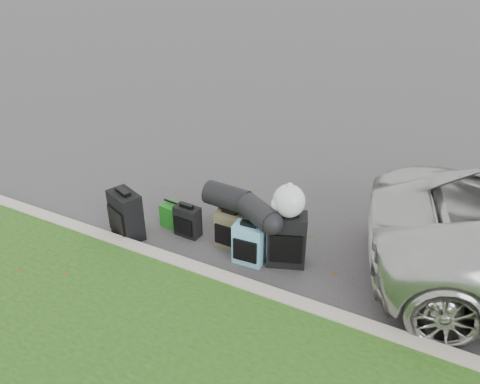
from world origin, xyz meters
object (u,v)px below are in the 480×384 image
at_px(suitcase_small_black, 188,221).
at_px(tote_navy, 229,211).
at_px(suitcase_olive, 230,229).
at_px(suitcase_large_black_left, 126,215).
at_px(suitcase_large_black_right, 287,239).
at_px(suitcase_teal, 249,244).
at_px(tote_green, 173,215).

xyz_separation_m(suitcase_small_black, tote_navy, (0.31, 0.58, -0.07)).
bearing_deg(suitcase_olive, suitcase_large_black_left, -160.56).
xyz_separation_m(suitcase_small_black, suitcase_large_black_left, (-0.69, -0.41, 0.12)).
bearing_deg(suitcase_large_black_right, suitcase_large_black_left, 171.00).
relative_size(suitcase_large_black_left, suitcase_teal, 1.25).
height_order(suitcase_small_black, suitcase_large_black_right, suitcase_large_black_right).
distance_m(suitcase_small_black, tote_navy, 0.66).
relative_size(suitcase_large_black_right, tote_green, 2.10).
bearing_deg(suitcase_large_black_right, suitcase_small_black, 160.67).
relative_size(suitcase_small_black, suitcase_olive, 0.86).
relative_size(suitcase_large_black_right, tote_navy, 2.39).
xyz_separation_m(suitcase_large_black_left, suitcase_olive, (1.31, 0.45, -0.08)).
relative_size(suitcase_small_black, tote_green, 1.30).
xyz_separation_m(suitcase_olive, suitcase_teal, (0.37, -0.19, 0.01)).
bearing_deg(suitcase_small_black, suitcase_teal, -6.18).
relative_size(suitcase_teal, suitcase_large_black_right, 0.77).
height_order(suitcase_large_black_left, tote_green, suitcase_large_black_left).
xyz_separation_m(suitcase_olive, tote_green, (-0.94, 0.06, -0.09)).
xyz_separation_m(suitcase_small_black, tote_green, (-0.32, 0.10, -0.05)).
bearing_deg(suitcase_olive, tote_green, 176.89).
xyz_separation_m(suitcase_teal, tote_navy, (-0.68, 0.73, -0.12)).
relative_size(suitcase_large_black_left, suitcase_large_black_right, 0.96).
height_order(suitcase_small_black, suitcase_olive, suitcase_olive).
distance_m(suitcase_large_black_left, tote_green, 0.65).
xyz_separation_m(suitcase_small_black, suitcase_large_black_right, (1.41, 0.04, 0.13)).
bearing_deg(tote_green, suitcase_large_black_left, -121.66).
bearing_deg(tote_navy, suitcase_large_black_left, -153.41).
bearing_deg(tote_navy, tote_green, -160.58).
bearing_deg(suitcase_olive, suitcase_large_black_right, 0.40).
bearing_deg(tote_green, suitcase_olive, 0.98).
xyz_separation_m(suitcase_large_black_left, suitcase_large_black_right, (2.10, 0.45, 0.01)).
distance_m(suitcase_large_black_left, suitcase_olive, 1.39).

